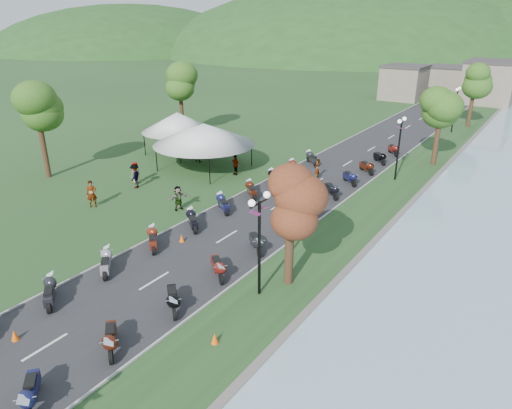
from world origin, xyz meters
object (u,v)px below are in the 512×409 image
Objects in this scene: vendor_tent_main at (204,146)px; pedestrian_b at (198,161)px; pedestrian_a at (94,207)px; pedestrian_c at (136,188)px.

pedestrian_b is (-1.97, 1.31, -2.00)m from vendor_tent_main.
pedestrian_a is 1.01× the size of pedestrian_c.
vendor_tent_main is 7.14m from pedestrian_c.
pedestrian_c is at bearing 92.32° from pedestrian_b.
pedestrian_c is (0.59, -8.02, 0.00)m from pedestrian_b.
pedestrian_a is 4.40m from pedestrian_c.
vendor_tent_main is at bearing 142.51° from pedestrian_c.
vendor_tent_main is 3.04× the size of pedestrian_a.
pedestrian_c reaches higher than pedestrian_b.
pedestrian_b is at bearing 158.37° from pedestrian_c.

